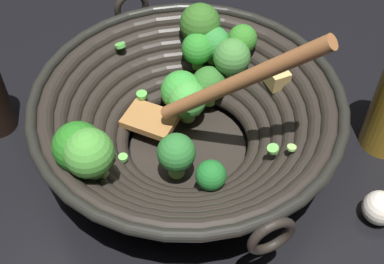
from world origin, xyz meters
The scene contains 3 objects.
ground_plane centered at (0.00, 0.00, 0.00)m, with size 4.00×4.00×0.00m, color black.
wok centered at (0.00, 0.00, 0.07)m, with size 0.40×0.40×0.25m.
garlic_bulb centered at (-0.08, -0.25, 0.02)m, with size 0.04×0.04×0.04m, color silver.
Camera 1 is at (-0.44, -0.06, 0.55)m, focal length 47.89 mm.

